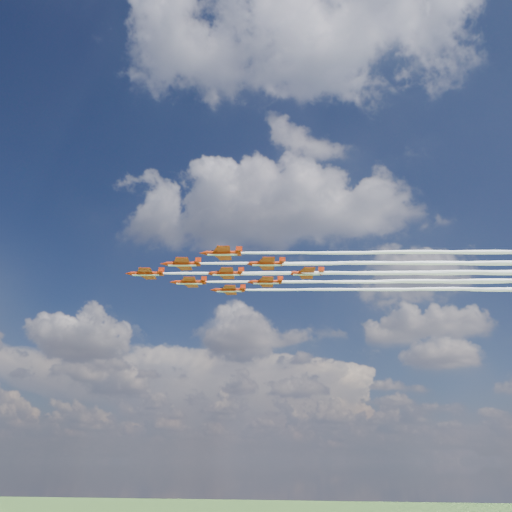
{
  "coord_description": "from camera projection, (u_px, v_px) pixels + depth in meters",
  "views": [
    {
      "loc": [
        34.99,
        -124.51,
        27.6
      ],
      "look_at": [
        12.31,
        -5.13,
        77.83
      ],
      "focal_mm": 35.0,
      "sensor_mm": 36.0,
      "label": 1
    }
  ],
  "objects": [
    {
      "name": "jet_row2_starb",
      "position": [
        439.0,
        281.0,
        141.56
      ],
      "size": [
        147.18,
        31.01,
        2.64
      ],
      "rotation": [
        0.0,
        0.0,
        0.18
      ],
      "color": "#B22709"
    },
    {
      "name": "jet_row2_port",
      "position": [
        458.0,
        263.0,
        128.42
      ],
      "size": [
        147.18,
        31.01,
        2.64
      ],
      "rotation": [
        0.0,
        0.0,
        0.18
      ],
      "color": "#B22709"
    },
    {
      "name": "jet_lead",
      "position": [
        408.0,
        273.0,
        135.08
      ],
      "size": [
        147.18,
        31.01,
        2.64
      ],
      "rotation": [
        0.0,
        0.0,
        0.18
      ],
      "color": "#B22709"
    },
    {
      "name": "jet_row3_starb",
      "position": [
        468.0,
        289.0,
        148.05
      ],
      "size": [
        147.18,
        31.01,
        2.64
      ],
      "rotation": [
        0.0,
        0.0,
        0.18
      ],
      "color": "#B22709"
    },
    {
      "name": "jet_row3_centre",
      "position": [
        489.0,
        272.0,
        134.9
      ],
      "size": [
        147.18,
        31.01,
        2.64
      ],
      "rotation": [
        0.0,
        0.0,
        0.18
      ],
      "color": "#B22709"
    }
  ]
}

